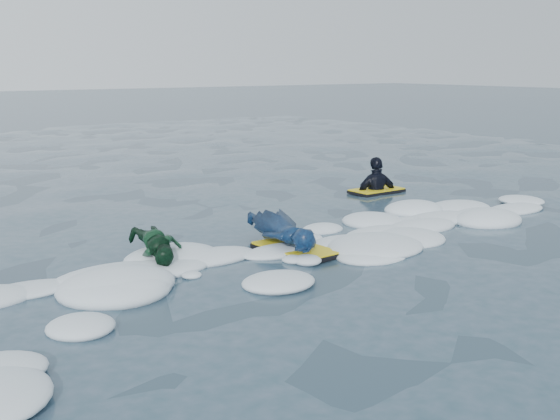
# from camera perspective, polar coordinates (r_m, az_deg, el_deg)

# --- Properties ---
(ground) EXTENTS (120.00, 120.00, 0.00)m
(ground) POSITION_cam_1_polar(r_m,az_deg,el_deg) (7.22, 1.69, -7.05)
(ground) COLOR #162136
(ground) RESTS_ON ground
(foam_band) EXTENTS (12.00, 3.10, 0.30)m
(foam_band) POSITION_cam_1_polar(r_m,az_deg,el_deg) (8.03, -2.76, -5.10)
(foam_band) COLOR white
(foam_band) RESTS_ON ground
(prone_woman_unit) EXTENTS (1.02, 1.79, 0.44)m
(prone_woman_unit) POSITION_cam_1_polar(r_m,az_deg,el_deg) (8.94, 0.41, -1.83)
(prone_woman_unit) COLOR black
(prone_woman_unit) RESTS_ON ground
(prone_child_unit) EXTENTS (0.79, 1.21, 0.43)m
(prone_child_unit) POSITION_cam_1_polar(r_m,az_deg,el_deg) (8.35, -9.81, -3.04)
(prone_child_unit) COLOR black
(prone_child_unit) RESTS_ON ground
(waiting_rider_unit) EXTENTS (1.02, 0.59, 1.52)m
(waiting_rider_unit) POSITION_cam_1_polar(r_m,az_deg,el_deg) (13.07, 7.83, 1.03)
(waiting_rider_unit) COLOR black
(waiting_rider_unit) RESTS_ON ground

